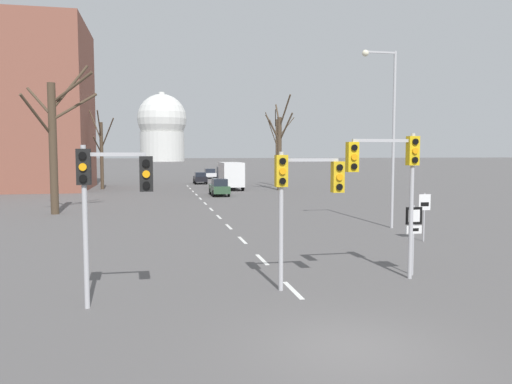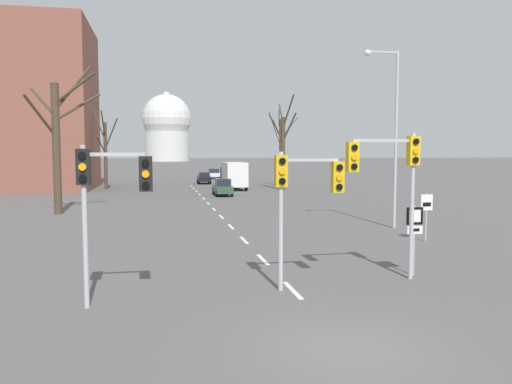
{
  "view_description": "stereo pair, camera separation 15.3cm",
  "coord_description": "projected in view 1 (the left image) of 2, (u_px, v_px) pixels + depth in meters",
  "views": [
    {
      "loc": [
        -4.12,
        -9.82,
        4.21
      ],
      "look_at": [
        -0.96,
        5.72,
        2.97
      ],
      "focal_mm": 35.0,
      "sensor_mm": 36.0,
      "label": 1
    },
    {
      "loc": [
        -3.97,
        -9.85,
        4.21
      ],
      "look_at": [
        -0.96,
        5.72,
        2.97
      ],
      "focal_mm": 35.0,
      "sensor_mm": 36.0,
      "label": 2
    }
  ],
  "objects": [
    {
      "name": "traffic_signal_centre_tall",
      "position": [
        302.0,
        186.0,
        15.19
      ],
      "size": [
        2.16,
        0.34,
        4.25
      ],
      "color": "#B2B2B7",
      "rests_on": "ground_plane"
    },
    {
      "name": "capitol_dome",
      "position": [
        162.0,
        128.0,
        250.02
      ],
      "size": [
        24.43,
        24.43,
        34.51
      ],
      "color": "silver",
      "rests_on": "ground_plane"
    },
    {
      "name": "lane_stripe_7",
      "position": [
        200.0,
        199.0,
        46.1
      ],
      "size": [
        0.16,
        2.0,
        0.01
      ],
      "primitive_type": "cube",
      "color": "silver",
      "rests_on": "ground_plane"
    },
    {
      "name": "bare_tree_left_near",
      "position": [
        101.0,
        151.0,
        57.68
      ],
      "size": [
        3.22,
        4.26,
        9.33
      ],
      "color": "#473828",
      "rests_on": "ground_plane"
    },
    {
      "name": "speed_limit_sign",
      "position": [
        424.0,
        209.0,
        23.69
      ],
      "size": [
        0.6,
        0.08,
        2.31
      ],
      "color": "#B2B2B7",
      "rests_on": "ground_plane"
    },
    {
      "name": "lane_stripe_0",
      "position": [
        293.0,
        290.0,
        15.33
      ],
      "size": [
        0.16,
        2.0,
        0.01
      ],
      "primitive_type": "cube",
      "color": "silver",
      "rests_on": "ground_plane"
    },
    {
      "name": "lane_stripe_5",
      "position": [
        211.0,
        209.0,
        37.31
      ],
      "size": [
        0.16,
        2.0,
        0.01
      ],
      "primitive_type": "cube",
      "color": "silver",
      "rests_on": "ground_plane"
    },
    {
      "name": "ground_plane",
      "position": [
        352.0,
        349.0,
        10.74
      ],
      "size": [
        800.0,
        800.0,
        0.0
      ],
      "primitive_type": "plane",
      "color": "#565454"
    },
    {
      "name": "sedan_mid_centre",
      "position": [
        210.0,
        173.0,
        82.65
      ],
      "size": [
        1.93,
        4.12,
        1.63
      ],
      "color": "silver",
      "rests_on": "ground_plane"
    },
    {
      "name": "bare_tree_left_far",
      "position": [
        54.0,
        139.0,
        34.04
      ],
      "size": [
        4.94,
        4.64,
        10.36
      ],
      "color": "#473828",
      "rests_on": "ground_plane"
    },
    {
      "name": "lane_stripe_4",
      "position": [
        219.0,
        217.0,
        32.92
      ],
      "size": [
        0.16,
        2.0,
        0.01
      ],
      "primitive_type": "cube",
      "color": "silver",
      "rests_on": "ground_plane"
    },
    {
      "name": "bare_tree_right_far",
      "position": [
        277.0,
        148.0,
        63.34
      ],
      "size": [
        4.12,
        2.92,
        9.53
      ],
      "color": "#473828",
      "rests_on": "ground_plane"
    },
    {
      "name": "lane_stripe_2",
      "position": [
        242.0,
        240.0,
        24.12
      ],
      "size": [
        0.16,
        2.0,
        0.01
      ],
      "primitive_type": "cube",
      "color": "silver",
      "rests_on": "ground_plane"
    },
    {
      "name": "route_sign_post",
      "position": [
        414.0,
        228.0,
        17.08
      ],
      "size": [
        0.6,
        0.08,
        2.42
      ],
      "color": "#B2B2B7",
      "rests_on": "ground_plane"
    },
    {
      "name": "traffic_signal_near_right",
      "position": [
        391.0,
        169.0,
        16.33
      ],
      "size": [
        2.48,
        0.34,
        4.86
      ],
      "color": "#B2B2B7",
      "rests_on": "ground_plane"
    },
    {
      "name": "lane_stripe_1",
      "position": [
        262.0,
        259.0,
        19.73
      ],
      "size": [
        0.16,
        2.0,
        0.01
      ],
      "primitive_type": "cube",
      "color": "silver",
      "rests_on": "ground_plane"
    },
    {
      "name": "sedan_near_left",
      "position": [
        219.0,
        187.0,
        49.33
      ],
      "size": [
        1.68,
        4.44,
        1.69
      ],
      "color": "#2D4C33",
      "rests_on": "ground_plane"
    },
    {
      "name": "bare_tree_right_near",
      "position": [
        279.0,
        147.0,
        56.24
      ],
      "size": [
        2.77,
        4.37,
        10.59
      ],
      "color": "#473828",
      "rests_on": "ground_plane"
    },
    {
      "name": "lane_stripe_9",
      "position": [
        193.0,
        191.0,
        54.89
      ],
      "size": [
        0.16,
        2.0,
        0.01
      ],
      "primitive_type": "cube",
      "color": "silver",
      "rests_on": "ground_plane"
    },
    {
      "name": "delivery_truck",
      "position": [
        230.0,
        175.0,
        57.64
      ],
      "size": [
        2.44,
        7.2,
        3.14
      ],
      "color": "#333842",
      "rests_on": "ground_plane"
    },
    {
      "name": "traffic_signal_near_left",
      "position": [
        107.0,
        185.0,
        13.4
      ],
      "size": [
        1.99,
        0.34,
        4.43
      ],
      "color": "#B2B2B7",
      "rests_on": "ground_plane"
    },
    {
      "name": "sedan_near_right",
      "position": [
        200.0,
        178.0,
        68.23
      ],
      "size": [
        1.72,
        3.94,
        1.6
      ],
      "color": "black",
      "rests_on": "ground_plane"
    },
    {
      "name": "street_lamp_right",
      "position": [
        389.0,
        123.0,
        27.57
      ],
      "size": [
        2.02,
        0.36,
        9.79
      ],
      "color": "#B2B2B7",
      "rests_on": "ground_plane"
    },
    {
      "name": "lane_stripe_3",
      "position": [
        229.0,
        227.0,
        28.52
      ],
      "size": [
        0.16,
        2.0,
        0.01
      ],
      "primitive_type": "cube",
      "color": "silver",
      "rests_on": "ground_plane"
    },
    {
      "name": "lane_stripe_8",
      "position": [
        196.0,
        195.0,
        50.5
      ],
      "size": [
        0.16,
        2.0,
        0.01
      ],
      "primitive_type": "cube",
      "color": "silver",
      "rests_on": "ground_plane"
    },
    {
      "name": "lane_stripe_11",
      "position": [
        188.0,
        186.0,
        63.69
      ],
      "size": [
        0.16,
        2.0,
        0.01
      ],
      "primitive_type": "cube",
      "color": "silver",
      "rests_on": "ground_plane"
    },
    {
      "name": "apartment_block_left",
      "position": [
        5.0,
        107.0,
        56.44
      ],
      "size": [
        18.0,
        14.0,
        18.89
      ],
      "primitive_type": "cube",
      "color": "brown",
      "rests_on": "ground_plane"
    },
    {
      "name": "lane_stripe_6",
      "position": [
        205.0,
        203.0,
        41.71
      ],
      "size": [
        0.16,
        2.0,
        0.01
      ],
      "primitive_type": "cube",
      "color": "silver",
      "rests_on": "ground_plane"
    },
    {
      "name": "lane_stripe_10",
      "position": [
        190.0,
        188.0,
        59.29
      ],
      "size": [
        0.16,
        2.0,
        0.01
      ],
      "primitive_type": "cube",
      "color": "silver",
      "rests_on": "ground_plane"
    }
  ]
}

